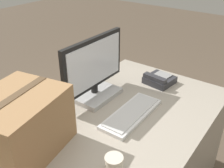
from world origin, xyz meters
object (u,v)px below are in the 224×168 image
Objects in this scene: keyboard at (132,114)px; cardboard_box at (19,124)px; paper_cup_right at (114,166)px; desk_phone at (159,79)px; monitor at (94,73)px.

cardboard_box reaches higher than keyboard.
keyboard is 4.59× the size of paper_cup_right.
desk_phone is at bearing -12.52° from cardboard_box.
desk_phone reaches higher than keyboard.
monitor reaches higher than desk_phone.
cardboard_box is (-0.13, 0.45, 0.10)m from paper_cup_right.
paper_cup_right reaches higher than desk_phone.
desk_phone is 0.90m from paper_cup_right.
keyboard is at bearing -26.91° from cardboard_box.
monitor is at bearing 46.82° from paper_cup_right.
monitor is at bearing 154.47° from desk_phone.
keyboard is at bearing -165.98° from desk_phone.
cardboard_box reaches higher than paper_cup_right.
paper_cup_right is at bearing -73.54° from cardboard_box.
monitor is 5.46× the size of paper_cup_right.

